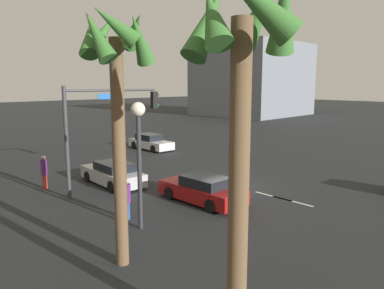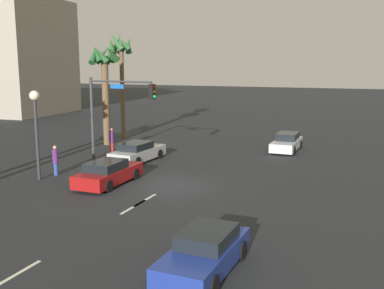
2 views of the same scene
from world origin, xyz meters
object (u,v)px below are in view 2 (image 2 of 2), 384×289
object	(u,v)px
car_3	(287,143)
streetlamp	(36,116)
pedestrian_0	(55,160)
car_1	(108,173)
pedestrian_1	(112,140)
palm_tree_3	(105,73)
car_2	(205,252)
car_0	(137,152)
traffic_signal	(113,105)
palm_tree_2	(121,58)

from	to	relation	value
car_3	streetlamp	world-z (taller)	streetlamp
pedestrian_0	car_1	bearing A→B (deg)	-98.00
car_1	streetlamp	size ratio (longest dim) A/B	0.90
car_1	pedestrian_0	bearing A→B (deg)	82.00
pedestrian_1	palm_tree_3	distance (m)	6.16
car_3	car_1	bearing A→B (deg)	152.14
car_1	streetlamp	xyz separation A→B (m)	(-0.68, 4.23, 3.04)
car_2	pedestrian_1	distance (m)	20.63
car_0	car_3	world-z (taller)	car_3
traffic_signal	pedestrian_1	distance (m)	4.61
car_1	pedestrian_1	size ratio (longest dim) A/B	2.46
car_1	pedestrian_1	distance (m)	9.07
streetlamp	pedestrian_0	size ratio (longest dim) A/B	2.84
pedestrian_1	pedestrian_0	bearing A→B (deg)	-174.86
car_3	traffic_signal	distance (m)	13.67
car_0	palm_tree_3	xyz separation A→B (m)	(4.81, 5.57, 5.24)
car_2	streetlamp	xyz separation A→B (m)	(7.24, 12.96, 3.05)
pedestrian_0	palm_tree_2	xyz separation A→B (m)	(13.48, 3.50, 6.19)
car_0	palm_tree_3	distance (m)	9.04
car_0	traffic_signal	xyz separation A→B (m)	(-1.04, 1.16, 3.29)
car_3	pedestrian_1	xyz separation A→B (m)	(-5.98, 11.95, 0.37)
car_0	palm_tree_3	bearing A→B (deg)	49.20
traffic_signal	palm_tree_3	distance (m)	7.58
car_2	streetlamp	bearing A→B (deg)	60.82
palm_tree_3	car_2	bearing A→B (deg)	-139.76
traffic_signal	car_2	bearing A→B (deg)	-138.39
streetlamp	pedestrian_0	xyz separation A→B (m)	(1.25, -0.19, -2.71)
car_2	palm_tree_3	world-z (taller)	palm_tree_3
car_1	streetlamp	bearing A→B (deg)	99.12
car_3	pedestrian_1	bearing A→B (deg)	116.58
car_0	streetlamp	bearing A→B (deg)	157.05
palm_tree_2	streetlamp	bearing A→B (deg)	-167.32
car_0	pedestrian_0	xyz separation A→B (m)	(-5.32, 2.59, 0.32)
traffic_signal	pedestrian_0	bearing A→B (deg)	161.46
car_3	pedestrian_0	size ratio (longest dim) A/B	2.54
car_0	traffic_signal	size ratio (longest dim) A/B	0.84
streetlamp	palm_tree_3	xyz separation A→B (m)	(11.38, 2.79, 2.20)
pedestrian_1	car_0	bearing A→B (deg)	-119.92
car_2	palm_tree_2	xyz separation A→B (m)	(21.96, 16.27, 6.52)
streetlamp	traffic_signal	bearing A→B (deg)	-16.37
car_0	car_2	size ratio (longest dim) A/B	1.09
car_2	streetlamp	world-z (taller)	streetlamp
pedestrian_0	palm_tree_3	distance (m)	11.65
streetlamp	palm_tree_2	world-z (taller)	palm_tree_2
palm_tree_2	palm_tree_3	size ratio (longest dim) A/B	1.14
pedestrian_0	traffic_signal	bearing A→B (deg)	-18.54
palm_tree_3	car_3	bearing A→B (deg)	-78.03
car_3	car_0	bearing A→B (deg)	131.99
car_2	car_3	size ratio (longest dim) A/B	0.96
car_1	palm_tree_3	world-z (taller)	palm_tree_3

